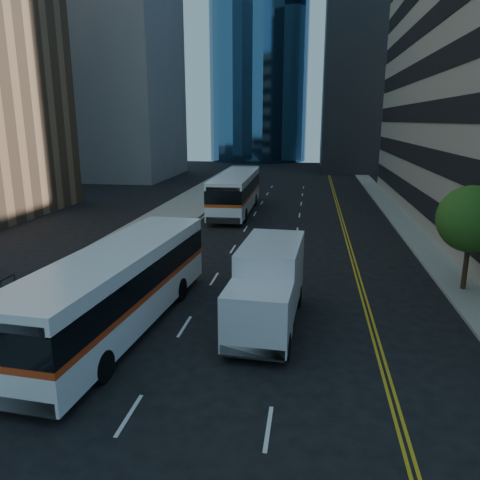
{
  "coord_description": "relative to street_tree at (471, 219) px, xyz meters",
  "views": [
    {
      "loc": [
        1.4,
        -15.11,
        8.19
      ],
      "look_at": [
        -1.75,
        5.65,
        2.8
      ],
      "focal_mm": 35.0,
      "sensor_mm": 36.0,
      "label": 1
    }
  ],
  "objects": [
    {
      "name": "sidewalk_east",
      "position": [
        -0.0,
        17.0,
        -3.57
      ],
      "size": [
        2.0,
        90.0,
        0.15
      ],
      "primitive_type": "cube",
      "color": "gray",
      "rests_on": "ground"
    },
    {
      "name": "ground",
      "position": [
        -9.0,
        -8.0,
        -3.64
      ],
      "size": [
        160.0,
        160.0,
        0.0
      ],
      "primitive_type": "plane",
      "color": "black",
      "rests_on": "ground"
    },
    {
      "name": "midrise_west",
      "position": [
        -37.0,
        44.0,
        13.86
      ],
      "size": [
        18.0,
        18.0,
        35.0
      ],
      "primitive_type": "cube",
      "color": "gray",
      "rests_on": "ground"
    },
    {
      "name": "sidewalk_west",
      "position": [
        -19.5,
        17.0,
        -3.57
      ],
      "size": [
        5.0,
        90.0,
        0.15
      ],
      "primitive_type": "cube",
      "color": "gray",
      "rests_on": "ground"
    },
    {
      "name": "bus_rear",
      "position": [
        -14.33,
        18.6,
        -1.73
      ],
      "size": [
        3.14,
        13.6,
        3.5
      ],
      "rotation": [
        0.0,
        0.0,
        0.01
      ],
      "color": "white",
      "rests_on": "ground"
    },
    {
      "name": "street_tree",
      "position": [
        0.0,
        0.0,
        0.0
      ],
      "size": [
        3.2,
        3.2,
        5.1
      ],
      "color": "#332114",
      "rests_on": "sidewalk_east"
    },
    {
      "name": "box_truck",
      "position": [
        -9.16,
        -5.32,
        -1.91
      ],
      "size": [
        2.72,
        6.98,
        3.28
      ],
      "rotation": [
        0.0,
        0.0,
        -0.05
      ],
      "color": "silver",
      "rests_on": "ground"
    },
    {
      "name": "bus_front",
      "position": [
        -14.97,
        -6.51,
        -1.84
      ],
      "size": [
        3.72,
        12.98,
        3.3
      ],
      "rotation": [
        0.0,
        0.0,
        -0.07
      ],
      "color": "white",
      "rests_on": "ground"
    }
  ]
}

